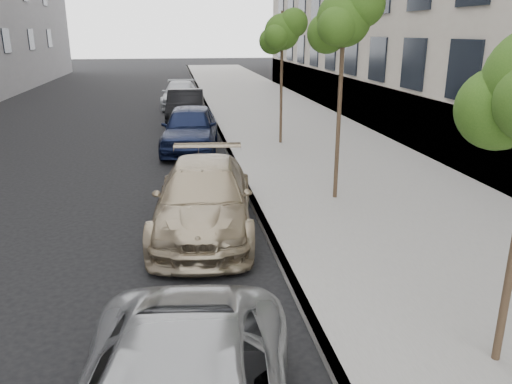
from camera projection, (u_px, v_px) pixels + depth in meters
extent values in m
cube|color=gray|center=(264.00, 107.00, 27.58)|extent=(6.40, 72.00, 0.14)
cube|color=#9E9B93|center=(208.00, 108.00, 27.10)|extent=(0.15, 72.00, 0.14)
sphere|color=#2B5415|center=(498.00, 109.00, 5.49)|extent=(0.92, 0.92, 0.92)
cylinder|color=#38281C|center=(340.00, 98.00, 11.61)|extent=(0.10, 0.10, 4.87)
sphere|color=#2B5415|center=(344.00, 19.00, 11.08)|extent=(1.22, 1.22, 1.22)
sphere|color=#2B5415|center=(363.00, 5.00, 10.86)|extent=(0.98, 0.98, 0.98)
sphere|color=#2B5415|center=(327.00, 33.00, 11.36)|extent=(0.91, 0.91, 0.91)
cylinder|color=#38281C|center=(281.00, 79.00, 17.76)|extent=(0.10, 0.10, 4.59)
sphere|color=#2B5415|center=(282.00, 32.00, 17.27)|extent=(1.24, 1.24, 1.24)
sphere|color=#2B5415|center=(293.00, 23.00, 17.05)|extent=(0.99, 0.99, 0.99)
sphere|color=#2B5415|center=(272.00, 41.00, 17.55)|extent=(0.93, 0.93, 0.93)
imported|color=tan|center=(204.00, 198.00, 10.48)|extent=(2.53, 5.11, 1.43)
imported|color=black|center=(190.00, 128.00, 17.65)|extent=(2.36, 4.82, 1.58)
imported|color=black|center=(186.00, 107.00, 22.83)|extent=(1.89, 4.69, 1.52)
imported|color=#ABAEB3|center=(180.00, 95.00, 27.80)|extent=(2.27, 4.92, 1.39)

